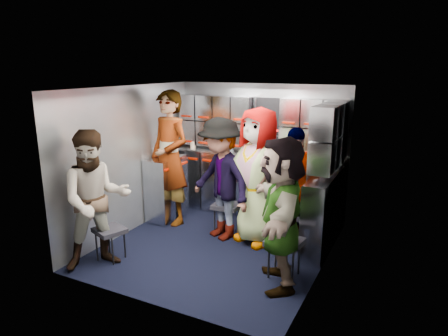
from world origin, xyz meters
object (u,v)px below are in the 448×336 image
at_px(attendant_standing, 170,158).
at_px(jump_seat_near_left, 110,232).
at_px(jump_seat_near_right, 285,244).
at_px(attendant_arc_c, 258,177).
at_px(jump_seat_mid_right, 295,215).
at_px(attendant_arc_e, 281,213).
at_px(jump_seat_mid_left, 227,207).
at_px(attendant_arc_a, 96,200).
at_px(attendant_arc_d, 292,188).
at_px(jump_seat_center, 262,210).
at_px(attendant_arc_b, 221,179).

bearing_deg(attendant_standing, jump_seat_near_left, -71.59).
bearing_deg(jump_seat_near_right, attendant_arc_c, 130.27).
distance_m(jump_seat_mid_right, attendant_arc_e, 1.29).
bearing_deg(jump_seat_near_left, jump_seat_mid_right, 39.91).
bearing_deg(jump_seat_near_right, jump_seat_near_left, -164.68).
height_order(jump_seat_mid_left, jump_seat_near_right, jump_seat_near_right).
bearing_deg(jump_seat_mid_left, attendant_standing, -179.49).
bearing_deg(jump_seat_near_left, attendant_arc_a, -90.00).
xyz_separation_m(jump_seat_mid_left, attendant_arc_d, (0.96, -0.00, 0.42)).
bearing_deg(jump_seat_mid_left, attendant_arc_c, -8.58).
bearing_deg(jump_seat_mid_right, jump_seat_near_left, -140.09).
height_order(jump_seat_center, attendant_arc_c, attendant_arc_c).
relative_size(jump_seat_near_left, jump_seat_mid_left, 1.01).
height_order(attendant_standing, attendant_arc_c, attendant_standing).
relative_size(attendant_arc_a, attendant_arc_d, 1.04).
bearing_deg(jump_seat_near_left, attendant_arc_e, 10.60).
xyz_separation_m(attendant_arc_b, attendant_arc_c, (0.51, 0.10, 0.08)).
height_order(attendant_arc_b, attendant_arc_e, attendant_arc_b).
height_order(attendant_standing, attendant_arc_b, attendant_standing).
xyz_separation_m(jump_seat_near_left, attendant_arc_e, (2.07, 0.39, 0.47)).
bearing_deg(jump_seat_mid_right, jump_seat_near_right, -79.48).
distance_m(jump_seat_near_left, attendant_arc_c, 2.03).
bearing_deg(attendant_arc_e, jump_seat_center, -174.66).
xyz_separation_m(jump_seat_near_left, jump_seat_mid_right, (1.89, 1.58, -0.00)).
bearing_deg(jump_seat_mid_right, attendant_arc_d, -90.00).
relative_size(attendant_standing, attendant_arc_c, 1.10).
relative_size(jump_seat_center, attendant_standing, 0.23).
distance_m(jump_seat_mid_left, jump_seat_mid_right, 0.98).
relative_size(jump_seat_mid_left, attendant_arc_d, 0.27).
height_order(jump_seat_near_left, jump_seat_near_right, jump_seat_near_right).
xyz_separation_m(jump_seat_mid_right, attendant_standing, (-1.91, -0.18, 0.65)).
relative_size(attendant_standing, attendant_arc_d, 1.26).
relative_size(jump_seat_mid_left, attendant_arc_c, 0.24).
relative_size(jump_seat_center, attendant_arc_e, 0.28).
height_order(attendant_standing, attendant_arc_e, attendant_standing).
bearing_deg(attendant_arc_b, jump_seat_mid_right, 45.29).
bearing_deg(attendant_arc_a, attendant_arc_e, -35.33).
xyz_separation_m(jump_seat_near_left, attendant_arc_d, (1.89, 1.40, 0.44)).
xyz_separation_m(jump_seat_near_right, attendant_arc_d, (-0.19, 0.83, 0.40)).
bearing_deg(jump_seat_mid_left, attendant_arc_b, -90.00).
bearing_deg(attendant_arc_b, jump_seat_near_left, -102.14).
height_order(attendant_arc_b, attendant_arc_d, attendant_arc_b).
relative_size(jump_seat_mid_right, attendant_arc_e, 0.25).
distance_m(jump_seat_near_left, jump_seat_near_right, 2.15).
xyz_separation_m(jump_seat_center, attendant_arc_d, (0.45, -0.11, 0.42)).
bearing_deg(attendant_arc_d, jump_seat_center, 134.27).
bearing_deg(attendant_arc_c, attendant_arc_b, -146.58).
bearing_deg(jump_seat_center, attendant_arc_a, -130.33).
distance_m(attendant_arc_c, attendant_arc_e, 1.14).
bearing_deg(attendant_arc_d, jump_seat_mid_right, 57.69).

